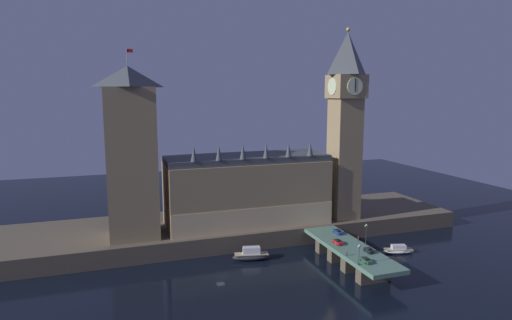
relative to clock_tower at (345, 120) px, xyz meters
name	(u,v)px	position (x,y,z in m)	size (l,w,h in m)	color
ground_plane	(220,276)	(-59.58, -26.88, -47.49)	(400.00, 400.00, 0.00)	black
embankment	(197,230)	(-59.58, 12.12, -44.18)	(220.00, 42.00, 6.62)	brown
parliament_hall	(247,190)	(-40.52, 5.07, -27.14)	(63.51, 23.28, 33.06)	#9E845B
clock_tower	(345,120)	(0.00, 0.00, 0.00)	(13.19, 13.30, 77.29)	#9E845B
victoria_tower	(131,153)	(-84.21, 3.17, -10.31)	(17.44, 17.44, 66.87)	#9E845B
bridge	(350,253)	(-15.31, -31.88, -43.17)	(12.74, 46.00, 6.54)	slate
car_northbound_lead	(338,242)	(-18.12, -28.29, -40.24)	(2.11, 4.48, 1.53)	red
car_northbound_trail	(366,260)	(-18.12, -45.56, -40.26)	(1.88, 4.74, 1.47)	#235633
car_southbound_lead	(369,250)	(-12.51, -38.67, -40.21)	(1.98, 3.89, 1.59)	black
car_southbound_trail	(338,232)	(-12.51, -18.42, -40.26)	(1.87, 4.76, 1.49)	navy
pedestrian_near_rail	(347,253)	(-20.92, -38.93, -40.12)	(0.38, 0.38, 1.60)	black
pedestrian_mid_walk	(358,239)	(-9.71, -27.86, -40.05)	(0.38, 0.38, 1.70)	black
street_lamp_near	(359,252)	(-21.32, -46.60, -36.93)	(1.34, 0.60, 6.42)	#2D3333
street_lamp_mid	(366,232)	(-9.31, -31.88, -36.39)	(1.34, 0.60, 7.31)	#2D3333
boat_upstream	(251,255)	(-45.86, -16.93, -45.75)	(14.03, 7.01, 4.78)	#28282D
boat_downstream	(398,250)	(7.34, -28.05, -46.33)	(12.01, 6.69, 3.17)	white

